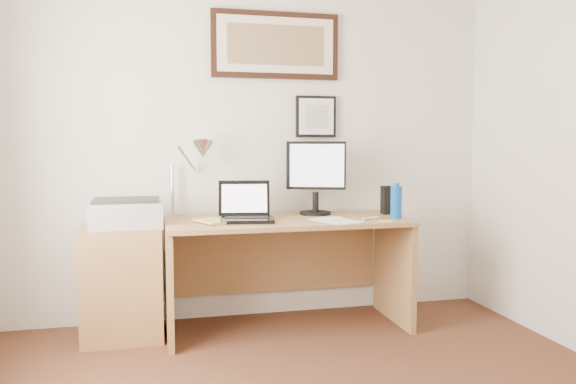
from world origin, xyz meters
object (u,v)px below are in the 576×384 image
object	(u,v)px
desk	(284,251)
lcd_monitor	(316,174)
laptop	(246,212)
side_cabinet	(123,283)
water_bottle	(396,202)
printer	(127,213)
book	(201,223)

from	to	relation	value
desk	lcd_monitor	size ratio (longest dim) A/B	3.08
desk	laptop	size ratio (longest dim) A/B	4.29
side_cabinet	laptop	distance (m)	0.91
desk	lcd_monitor	xyz separation A→B (m)	(0.25, 0.09, 0.53)
lcd_monitor	desk	bearing A→B (deg)	-160.29
water_bottle	desk	size ratio (longest dim) A/B	0.14
side_cabinet	lcd_monitor	size ratio (longest dim) A/B	1.40
water_bottle	printer	world-z (taller)	water_bottle
side_cabinet	lcd_monitor	xyz separation A→B (m)	(1.32, 0.13, 0.68)
side_cabinet	printer	size ratio (longest dim) A/B	1.66
side_cabinet	book	distance (m)	0.65
water_bottle	book	world-z (taller)	water_bottle
side_cabinet	water_bottle	world-z (taller)	water_bottle
lcd_monitor	book	bearing A→B (deg)	-161.56
laptop	water_bottle	bearing A→B (deg)	-6.48
side_cabinet	lcd_monitor	bearing A→B (deg)	5.45
side_cabinet	desk	bearing A→B (deg)	1.89
book	desk	xyz separation A→B (m)	(0.58, 0.19, -0.24)
book	desk	size ratio (longest dim) A/B	0.15
side_cabinet	printer	distance (m)	0.46
book	water_bottle	bearing A→B (deg)	-1.35
side_cabinet	water_bottle	bearing A→B (deg)	-5.75
lcd_monitor	water_bottle	bearing A→B (deg)	-32.88
book	printer	distance (m)	0.48
desk	laptop	world-z (taller)	laptop
side_cabinet	printer	xyz separation A→B (m)	(0.04, -0.03, 0.45)
book	lcd_monitor	bearing A→B (deg)	18.44
water_bottle	printer	distance (m)	1.77
desk	lcd_monitor	bearing A→B (deg)	19.71
laptop	printer	xyz separation A→B (m)	(-0.75, 0.04, 0.01)
side_cabinet	printer	world-z (taller)	printer
laptop	lcd_monitor	world-z (taller)	lcd_monitor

